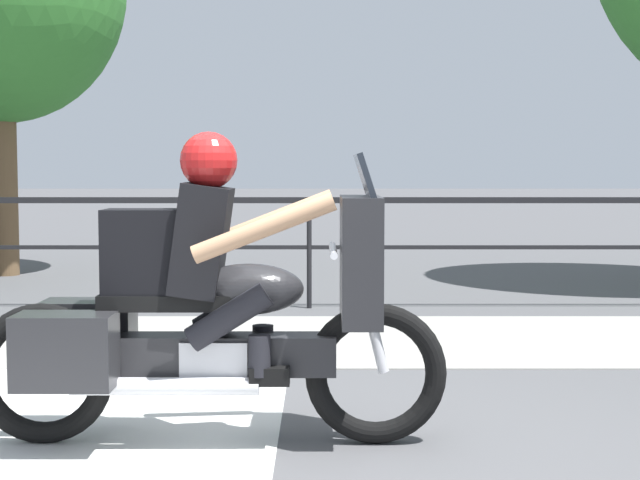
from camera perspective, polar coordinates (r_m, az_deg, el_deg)
ground_plane at (r=4.77m, az=-1.22°, el=-12.98°), size 120.00×120.00×0.00m
sidewalk_band at (r=8.08m, az=-0.66°, el=-5.78°), size 44.00×2.40×0.01m
fence_railing at (r=9.78m, az=-0.52°, el=1.13°), size 36.00×0.05×1.12m
motorcycle at (r=5.02m, az=-6.43°, el=-3.84°), size 2.43×0.76×1.59m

